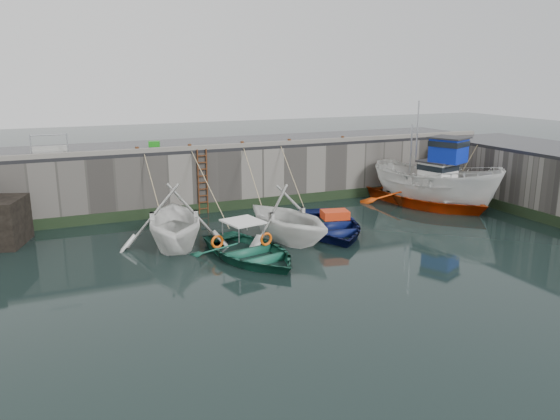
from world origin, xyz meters
name	(u,v)px	position (x,y,z in m)	size (l,w,h in m)	color
ground	(337,273)	(0.00, 0.00, 0.00)	(120.00, 120.00, 0.00)	black
quay_back	(225,172)	(0.00, 12.50, 1.50)	(30.00, 5.00, 3.00)	slate
road_back	(225,143)	(0.00, 12.50, 3.08)	(30.00, 5.00, 0.16)	black
kerb_back	(239,145)	(0.00, 10.15, 3.26)	(30.00, 0.30, 0.20)	slate
algae_back	(241,205)	(0.00, 9.96, 0.25)	(30.00, 0.08, 0.50)	black
algae_right	(532,215)	(11.96, 2.50, 0.25)	(0.08, 15.00, 0.50)	black
ladder	(203,182)	(-2.00, 9.91, 1.59)	(0.51, 0.08, 3.20)	#3F1E0F
boat_near_white	(175,245)	(-4.48, 5.46, 0.00)	(4.58, 5.31, 2.80)	white
boat_near_white_rope	(158,223)	(-4.48, 8.98, 0.00)	(0.04, 3.31, 3.10)	tan
boat_near_blue	(251,258)	(-2.25, 2.67, 0.00)	(3.61, 5.05, 1.05)	#185542
boat_near_blue_rope	(213,226)	(-2.25, 7.58, 0.00)	(0.04, 5.49, 3.10)	tan
boat_near_blacktrim	(287,240)	(-0.05, 4.23, 0.00)	(4.29, 4.98, 2.62)	white
boat_near_blacktrim_rope	(252,217)	(-0.05, 8.36, 0.00)	(0.04, 4.18, 3.10)	tan
boat_near_navy	(329,232)	(2.15, 4.58, 0.00)	(3.84, 5.38, 1.11)	#0A1344
boat_near_navy_rope	(291,211)	(2.15, 8.54, 0.00)	(0.04, 3.91, 3.10)	tan
boat_far_white	(436,185)	(9.44, 6.50, 1.15)	(5.31, 7.59, 5.75)	silver
boat_far_orange	(427,196)	(9.32, 6.98, 0.48)	(6.74, 8.23, 4.49)	#E6450C
fish_crate	(154,144)	(-3.84, 12.12, 3.30)	(0.54, 0.37, 0.28)	#1C8C19
railing	(50,150)	(-8.75, 11.25, 3.36)	(1.60, 1.05, 1.00)	#A5A8AD
bollard_a	(137,150)	(-5.00, 10.25, 3.30)	(0.18, 0.18, 0.28)	#3F1E0F
bollard_b	(190,147)	(-2.50, 10.25, 3.30)	(0.18, 0.18, 0.28)	#3F1E0F
bollard_c	(242,144)	(0.20, 10.25, 3.30)	(0.18, 0.18, 0.28)	#3F1E0F
bollard_d	(289,142)	(2.80, 10.25, 3.30)	(0.18, 0.18, 0.28)	#3F1E0F
bollard_e	(343,139)	(6.00, 10.25, 3.30)	(0.18, 0.18, 0.28)	#3F1E0F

